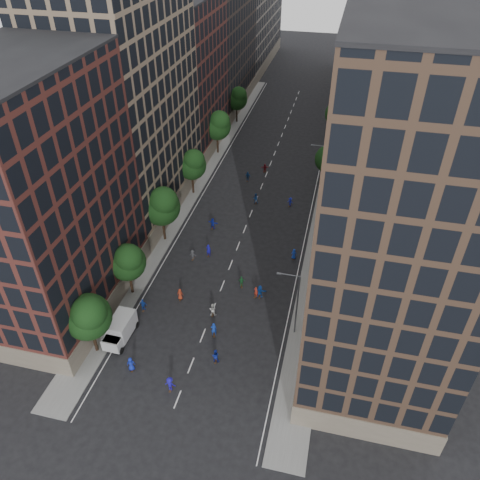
{
  "coord_description": "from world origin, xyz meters",
  "views": [
    {
      "loc": [
        13.11,
        -26.68,
        42.8
      ],
      "look_at": [
        0.55,
        25.95,
        2.0
      ],
      "focal_mm": 35.0,
      "sensor_mm": 36.0,
      "label": 1
    }
  ],
  "objects_px": {
    "streetlamp_far": "(323,167)",
    "skater_2": "(215,356)",
    "cargo_van": "(120,329)",
    "skater_1": "(214,330)",
    "skater_0": "(131,364)",
    "streetlamp_near": "(295,301)"
  },
  "relations": [
    {
      "from": "streetlamp_far",
      "to": "skater_2",
      "type": "height_order",
      "value": "streetlamp_far"
    },
    {
      "from": "cargo_van",
      "to": "skater_1",
      "type": "distance_m",
      "value": 11.0
    },
    {
      "from": "streetlamp_far",
      "to": "skater_0",
      "type": "bearing_deg",
      "value": -111.25
    },
    {
      "from": "skater_1",
      "to": "cargo_van",
      "type": "bearing_deg",
      "value": -5.35
    },
    {
      "from": "cargo_van",
      "to": "skater_1",
      "type": "bearing_deg",
      "value": 17.16
    },
    {
      "from": "skater_0",
      "to": "streetlamp_near",
      "type": "bearing_deg",
      "value": -170.78
    },
    {
      "from": "streetlamp_near",
      "to": "skater_2",
      "type": "relative_size",
      "value": 5.08
    },
    {
      "from": "cargo_van",
      "to": "streetlamp_far",
      "type": "bearing_deg",
      "value": 64.74
    },
    {
      "from": "streetlamp_near",
      "to": "skater_0",
      "type": "bearing_deg",
      "value": -150.01
    },
    {
      "from": "skater_0",
      "to": "skater_2",
      "type": "bearing_deg",
      "value": 179.79
    },
    {
      "from": "cargo_van",
      "to": "skater_2",
      "type": "bearing_deg",
      "value": -1.86
    },
    {
      "from": "skater_1",
      "to": "skater_2",
      "type": "relative_size",
      "value": 1.09
    },
    {
      "from": "streetlamp_far",
      "to": "skater_1",
      "type": "xyz_separation_m",
      "value": [
        -9.07,
        -35.61,
        -4.2
      ]
    },
    {
      "from": "streetlamp_far",
      "to": "skater_2",
      "type": "bearing_deg",
      "value": -101.27
    },
    {
      "from": "streetlamp_far",
      "to": "skater_1",
      "type": "distance_m",
      "value": 36.99
    },
    {
      "from": "skater_0",
      "to": "cargo_van",
      "type": "bearing_deg",
      "value": -73.04
    },
    {
      "from": "streetlamp_far",
      "to": "skater_2",
      "type": "relative_size",
      "value": 5.08
    },
    {
      "from": "streetlamp_far",
      "to": "streetlamp_near",
      "type": "bearing_deg",
      "value": -90.0
    },
    {
      "from": "cargo_van",
      "to": "skater_2",
      "type": "xyz_separation_m",
      "value": [
        11.84,
        -0.75,
        -0.53
      ]
    },
    {
      "from": "streetlamp_near",
      "to": "streetlamp_far",
      "type": "relative_size",
      "value": 1.0
    },
    {
      "from": "skater_0",
      "to": "skater_1",
      "type": "relative_size",
      "value": 0.94
    },
    {
      "from": "streetlamp_far",
      "to": "skater_0",
      "type": "relative_size",
      "value": 4.97
    }
  ]
}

